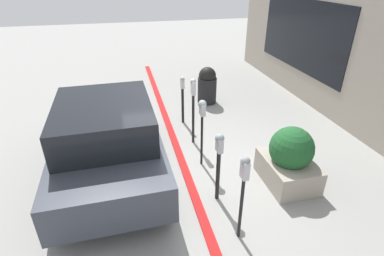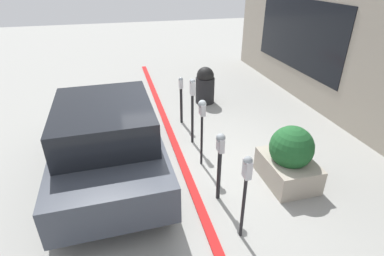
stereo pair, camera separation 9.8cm
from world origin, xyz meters
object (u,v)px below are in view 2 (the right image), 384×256
(parking_meter_second, at_px, (220,155))
(parking_meter_fourth, at_px, (192,101))
(parking_meter_nearest, at_px, (246,181))
(parking_meter_middle, at_px, (202,115))
(trash_bin, at_px, (205,85))
(parking_meter_farthest, at_px, (181,94))
(parked_car_front, at_px, (108,140))
(planter_box, at_px, (289,158))

(parking_meter_second, distance_m, parking_meter_fourth, 2.08)
(parking_meter_nearest, xyz_separation_m, parking_meter_middle, (2.07, 0.05, 0.08))
(parking_meter_middle, relative_size, trash_bin, 1.31)
(parking_meter_nearest, height_order, parking_meter_middle, parking_meter_nearest)
(parking_meter_middle, xyz_separation_m, trash_bin, (3.24, -1.05, -0.60))
(trash_bin, bearing_deg, parking_meter_farthest, 139.28)
(parking_meter_nearest, height_order, parking_meter_farthest, parking_meter_nearest)
(parking_meter_middle, height_order, parked_car_front, parked_car_front)
(parking_meter_second, relative_size, parking_meter_fourth, 0.84)
(parking_meter_middle, distance_m, parking_meter_farthest, 2.08)
(parking_meter_farthest, bearing_deg, trash_bin, -40.72)
(parking_meter_fourth, height_order, trash_bin, parking_meter_fourth)
(parking_meter_second, distance_m, parked_car_front, 2.21)
(parking_meter_nearest, height_order, parking_meter_fourth, parking_meter_fourth)
(parking_meter_second, bearing_deg, planter_box, -84.54)
(parking_meter_nearest, bearing_deg, parking_meter_second, 3.89)
(parking_meter_second, bearing_deg, parking_meter_farthest, -0.56)
(parking_meter_fourth, distance_m, trash_bin, 2.57)
(parking_meter_nearest, xyz_separation_m, parking_meter_farthest, (4.12, 0.03, -0.27))
(planter_box, bearing_deg, parking_meter_fourth, 36.58)
(parking_meter_fourth, bearing_deg, parking_meter_middle, 177.37)
(parking_meter_nearest, distance_m, parking_meter_middle, 2.07)
(parking_meter_second, distance_m, parking_meter_farthest, 3.19)
(parking_meter_middle, height_order, parking_meter_fourth, parking_meter_fourth)
(parking_meter_middle, bearing_deg, parking_meter_second, 179.57)
(parking_meter_farthest, xyz_separation_m, planter_box, (-3.04, -1.45, -0.29))
(parking_meter_farthest, bearing_deg, planter_box, -154.46)
(parking_meter_middle, distance_m, parked_car_front, 1.90)
(parking_meter_farthest, height_order, planter_box, parking_meter_farthest)
(parking_meter_nearest, relative_size, parked_car_front, 0.36)
(parked_car_front, height_order, trash_bin, parked_car_front)
(parking_meter_fourth, distance_m, parked_car_front, 2.14)
(parking_meter_farthest, bearing_deg, parked_car_front, 136.69)
(parked_car_front, bearing_deg, parking_meter_second, -123.34)
(parking_meter_nearest, bearing_deg, planter_box, -53.00)
(parking_meter_middle, xyz_separation_m, parking_meter_fourth, (0.94, -0.04, -0.07))
(parking_meter_second, bearing_deg, parking_meter_fourth, -1.43)
(parking_meter_middle, bearing_deg, parking_meter_fourth, -2.63)
(parking_meter_farthest, bearing_deg, parking_meter_nearest, -179.56)
(parking_meter_fourth, distance_m, parking_meter_farthest, 1.15)
(parking_meter_second, height_order, planter_box, parking_meter_second)
(parking_meter_nearest, distance_m, parked_car_front, 2.86)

